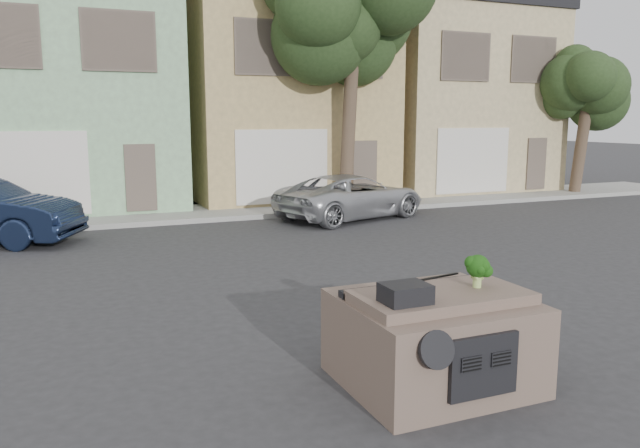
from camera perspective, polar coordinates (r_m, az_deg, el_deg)
ground_plane at (r=10.00m, az=0.68°, el=-7.84°), size 120.00×120.00×0.00m
sidewalk at (r=19.83m, az=-11.51°, el=0.96°), size 40.00×3.00×0.15m
townhouse_mint at (r=23.26m, az=-22.48°, el=10.83°), size 7.20×8.20×7.55m
townhouse_tan at (r=24.53m, az=-4.35°, el=11.42°), size 7.20×8.20×7.55m
townhouse_beige at (r=27.84m, az=10.74°, el=11.07°), size 7.20×8.20×7.55m
silver_pickup at (r=18.95m, az=2.91°, el=0.51°), size 5.29×3.62×1.34m
tree_near at (r=20.57m, az=2.64°, el=13.11°), size 4.40×4.00×8.50m
tree_far at (r=26.41m, az=22.87°, el=8.89°), size 3.20×3.00×6.00m
car_dashboard at (r=7.31m, az=10.25°, el=-10.05°), size 2.00×1.80×1.12m
instrument_hump at (r=6.53m, az=7.81°, el=-6.30°), size 0.48×0.38×0.20m
wiper_arm at (r=7.60m, az=10.60°, el=-4.80°), size 0.69×0.15×0.02m
broccoli at (r=7.24m, az=14.21°, el=-4.16°), size 0.35×0.35×0.38m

